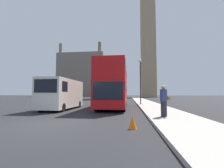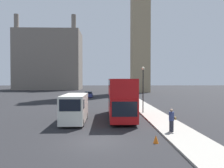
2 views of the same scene
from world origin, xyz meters
name	(u,v)px [view 2 (image 2 of 2)]	position (x,y,z in m)	size (l,w,h in m)	color
ground_plane	(95,141)	(0.00, 0.00, 0.00)	(300.00, 300.00, 0.00)	black
sidewalk_strip	(188,139)	(6.48, 0.00, 0.07)	(2.95, 120.00, 0.15)	#9E998E
building_block_distant	(50,61)	(-23.78, 81.06, 12.64)	(27.09, 15.50, 30.69)	slate
red_double_decker_bus	(121,96)	(2.36, 9.02, 2.40)	(2.59, 10.18, 4.33)	#B71114
white_van	(75,108)	(-2.36, 6.56, 1.48)	(2.20, 5.83, 2.77)	silver
pedestrian	(172,120)	(5.91, 2.04, 1.04)	(0.56, 0.40, 1.79)	#23232D
street_lamp	(143,83)	(5.36, 12.02, 3.90)	(0.36, 0.36, 5.70)	black
parked_sedan	(89,95)	(-3.40, 37.57, 0.66)	(1.86, 4.27, 1.44)	navy
traffic_cone	(156,139)	(4.05, -0.61, 0.28)	(0.36, 0.36, 0.55)	orange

